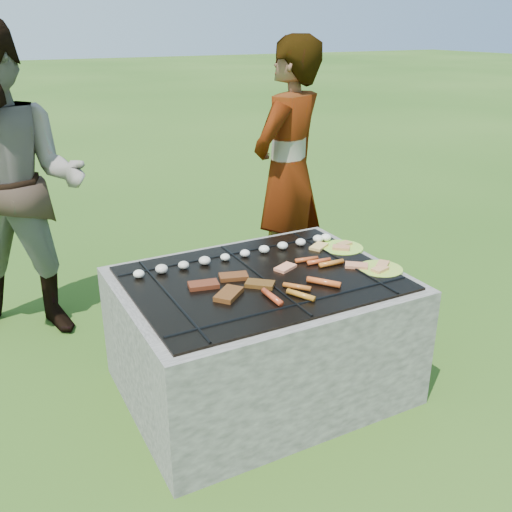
{
  "coord_description": "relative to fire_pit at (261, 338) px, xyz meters",
  "views": [
    {
      "loc": [
        -1.16,
        -2.14,
        1.71
      ],
      "look_at": [
        0.0,
        0.05,
        0.7
      ],
      "focal_mm": 40.0,
      "sensor_mm": 36.0,
      "label": 1
    }
  ],
  "objects": [
    {
      "name": "fire_pit",
      "position": [
        0.0,
        0.0,
        0.0
      ],
      "size": [
        1.3,
        1.0,
        0.62
      ],
      "color": "gray",
      "rests_on": "ground"
    },
    {
      "name": "cook",
      "position": [
        0.69,
        0.92,
        0.55
      ],
      "size": [
        0.72,
        0.63,
        1.66
      ],
      "primitive_type": "imported",
      "rotation": [
        0.0,
        0.0,
        3.62
      ],
      "color": "#AA9B8E",
      "rests_on": "ground"
    },
    {
      "name": "plate_far",
      "position": [
        0.56,
        0.13,
        0.33
      ],
      "size": [
        0.24,
        0.24,
        0.03
      ],
      "color": "#FBFF3C",
      "rests_on": "fire_pit"
    },
    {
      "name": "plate_near",
      "position": [
        0.56,
        -0.18,
        0.33
      ],
      "size": [
        0.25,
        0.25,
        0.03
      ],
      "color": "yellow",
      "rests_on": "fire_pit"
    },
    {
      "name": "sausages",
      "position": [
        0.16,
        -0.15,
        0.34
      ],
      "size": [
        0.52,
        0.42,
        0.03
      ],
      "color": "red",
      "rests_on": "fire_pit"
    },
    {
      "name": "bread_on_grate",
      "position": [
        0.36,
        0.03,
        0.34
      ],
      "size": [
        0.44,
        0.41,
        0.01
      ],
      "color": "#ECA978",
      "rests_on": "fire_pit"
    },
    {
      "name": "bystander",
      "position": [
        -0.94,
        1.14,
        0.6
      ],
      "size": [
        1.06,
        0.97,
        1.76
      ],
      "primitive_type": "imported",
      "rotation": [
        0.0,
        0.0,
        -0.44
      ],
      "color": "#A19986",
      "rests_on": "ground"
    },
    {
      "name": "mushrooms",
      "position": [
        0.04,
        0.26,
        0.35
      ],
      "size": [
        1.1,
        0.06,
        0.04
      ],
      "color": "white",
      "rests_on": "fire_pit"
    },
    {
      "name": "lawn",
      "position": [
        0.0,
        0.0,
        -0.28
      ],
      "size": [
        60.0,
        60.0,
        0.0
      ],
      "primitive_type": "plane",
      "color": "#254B12",
      "rests_on": "ground"
    },
    {
      "name": "pork_slabs",
      "position": [
        -0.18,
        -0.04,
        0.34
      ],
      "size": [
        0.38,
        0.29,
        0.02
      ],
      "color": "#91381A",
      "rests_on": "fire_pit"
    }
  ]
}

